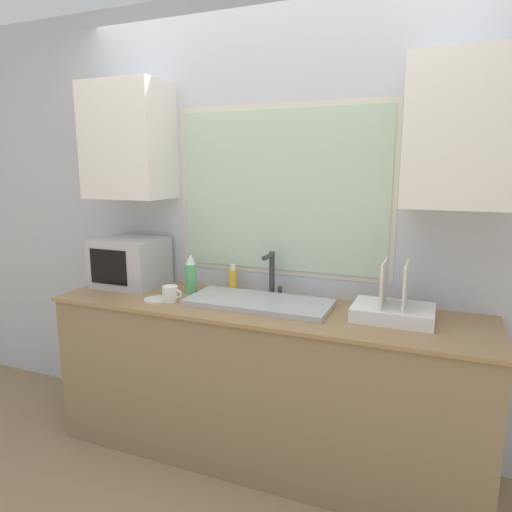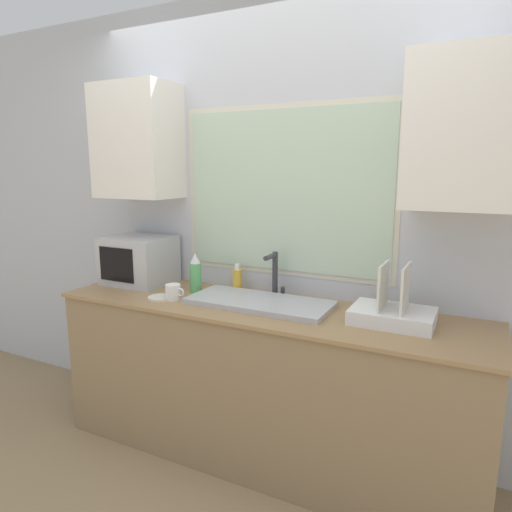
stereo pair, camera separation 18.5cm
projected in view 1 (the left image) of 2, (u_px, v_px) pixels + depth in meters
The scene contains 11 objects.
ground_plane at pixel (240, 486), 2.37m from camera, with size 12.00×12.00×0.00m, color #937A56.
countertop at pixel (261, 382), 2.55m from camera, with size 2.37×0.62×0.89m.
wall_back at pixel (280, 208), 2.63m from camera, with size 6.00×0.38×2.60m.
sink_basin at pixel (259, 302), 2.48m from camera, with size 0.79×0.35×0.03m.
faucet at pixel (272, 271), 2.63m from camera, with size 0.08×0.15×0.26m.
microwave at pixel (130, 262), 2.88m from camera, with size 0.40×0.35×0.30m.
dish_rack at pixel (393, 309), 2.24m from camera, with size 0.39×0.28×0.29m.
spray_bottle at pixel (191, 274), 2.70m from camera, with size 0.07×0.07×0.24m.
soap_bottle at pixel (233, 280), 2.75m from camera, with size 0.06×0.06×0.17m.
mug_near_sink at pixel (170, 294), 2.54m from camera, with size 0.12×0.09×0.09m.
small_plate at pixel (157, 300), 2.57m from camera, with size 0.14×0.14×0.01m.
Camera 1 is at (0.87, -1.91, 1.62)m, focal length 32.00 mm.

